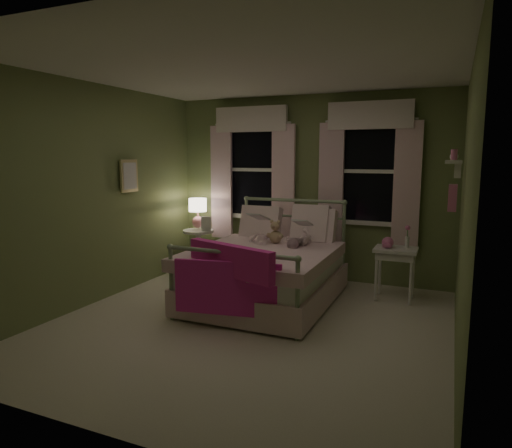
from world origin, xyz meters
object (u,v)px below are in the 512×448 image
at_px(table_lamp, 198,210).
at_px(nightstand_right, 396,256).
at_px(nightstand_left, 198,245).
at_px(bed, 267,271).
at_px(child_left, 260,217).
at_px(teddy_bear, 275,234).
at_px(child_right, 301,220).

distance_m(table_lamp, nightstand_right, 2.93).
bearing_deg(nightstand_right, nightstand_left, 175.73).
relative_size(bed, nightstand_right, 3.18).
height_order(child_left, nightstand_left, child_left).
xyz_separation_m(teddy_bear, nightstand_right, (1.41, 0.40, -0.24)).
bearing_deg(nightstand_right, child_left, -172.02).
bearing_deg(bed, nightstand_right, 25.44).
relative_size(teddy_bear, nightstand_left, 0.46).
xyz_separation_m(bed, nightstand_left, (-1.48, 0.89, 0.04)).
bearing_deg(child_right, teddy_bear, 30.85).
relative_size(teddy_bear, nightstand_right, 0.46).
height_order(child_right, nightstand_left, child_right).
relative_size(child_left, child_right, 1.04).
distance_m(child_right, nightstand_right, 1.23).
bearing_deg(nightstand_left, bed, -30.84).
distance_m(teddy_bear, table_lamp, 1.61).
xyz_separation_m(child_right, nightstand_right, (1.13, 0.24, -0.41)).
bearing_deg(nightstand_left, child_right, -14.46).
xyz_separation_m(child_right, teddy_bear, (-0.28, -0.16, -0.16)).
xyz_separation_m(child_left, teddy_bear, (0.28, -0.16, -0.18)).
distance_m(child_left, child_right, 0.56).
bearing_deg(child_left, teddy_bear, 124.25).
height_order(child_right, nightstand_right, child_right).
relative_size(bed, child_right, 2.63).
bearing_deg(table_lamp, teddy_bear, -22.48).
distance_m(bed, table_lamp, 1.82).
height_order(nightstand_left, nightstand_right, same).
bearing_deg(teddy_bear, nightstand_left, 157.52).
distance_m(child_left, nightstand_right, 1.76).
xyz_separation_m(child_left, table_lamp, (-1.20, 0.45, -0.02)).
height_order(bed, nightstand_right, bed).
bearing_deg(nightstand_right, teddy_bear, -164.36).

